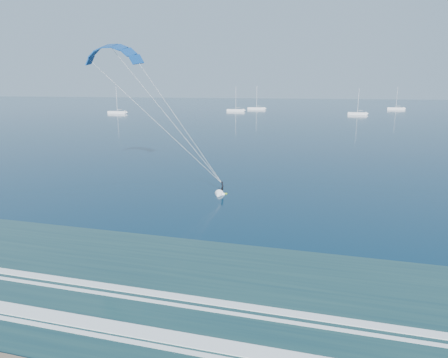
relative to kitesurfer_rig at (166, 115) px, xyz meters
name	(u,v)px	position (x,y,z in m)	size (l,w,h in m)	color
kitesurfer_rig	(166,115)	(0.00, 0.00, 0.00)	(18.31, 5.22, 19.03)	#A2DB19
sailboat_0	(117,112)	(-85.49, 135.09, -9.09)	(9.72, 2.40, 13.08)	silver
sailboat_1	(236,110)	(-32.67, 167.64, -9.09)	(9.60, 2.40, 13.06)	silver
sailboat_2	(257,108)	(-25.52, 189.66, -9.09)	(10.36, 2.40, 13.74)	silver
sailboat_3	(357,113)	(29.51, 157.10, -9.09)	(8.80, 2.40, 12.20)	silver
sailboat_4	(396,108)	(53.38, 210.60, -9.09)	(9.66, 2.40, 13.01)	silver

